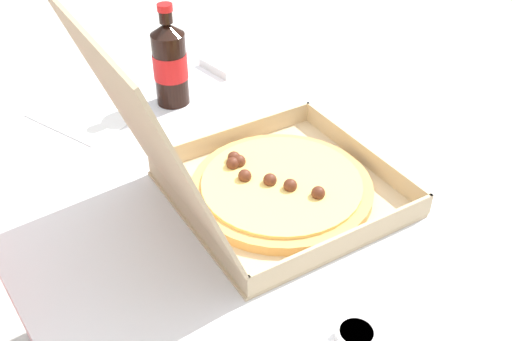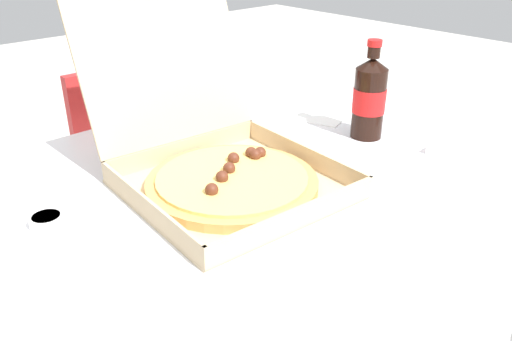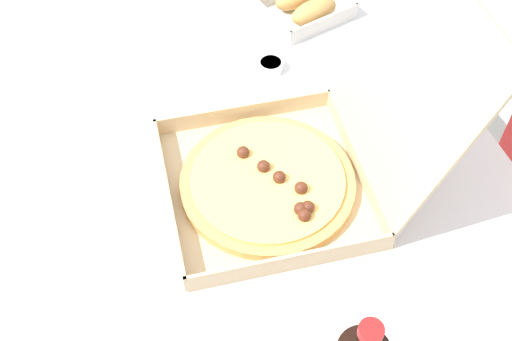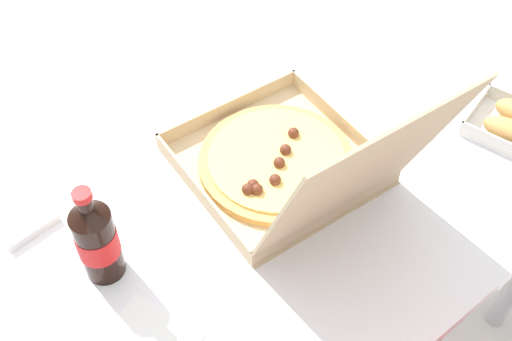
# 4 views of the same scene
# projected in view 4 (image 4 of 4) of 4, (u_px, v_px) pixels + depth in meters

# --- Properties ---
(ground_plane) EXTENTS (10.00, 10.00, 0.00)m
(ground_plane) POSITION_uv_depth(u_px,v_px,m) (264.00, 333.00, 1.88)
(ground_plane) COLOR beige
(dining_table) EXTENTS (1.26, 0.93, 0.73)m
(dining_table) POSITION_uv_depth(u_px,v_px,m) (266.00, 195.00, 1.38)
(dining_table) COLOR white
(dining_table) RESTS_ON ground_plane
(pizza_box_open) EXTENTS (0.39, 0.51, 0.38)m
(pizza_box_open) POSITION_uv_depth(u_px,v_px,m) (288.00, 163.00, 1.27)
(pizza_box_open) COLOR tan
(pizza_box_open) RESTS_ON dining_table
(cola_bottle) EXTENTS (0.07, 0.07, 0.22)m
(cola_bottle) POSITION_uv_depth(u_px,v_px,m) (97.00, 240.00, 1.10)
(cola_bottle) COLOR black
(cola_bottle) RESTS_ON dining_table
(napkin_pile) EXTENTS (0.12, 0.12, 0.02)m
(napkin_pile) POSITION_uv_depth(u_px,v_px,m) (21.00, 217.00, 1.24)
(napkin_pile) COLOR white
(napkin_pile) RESTS_ON dining_table
(dipping_sauce_cup) EXTENTS (0.06, 0.06, 0.02)m
(dipping_sauce_cup) POSITION_uv_depth(u_px,v_px,m) (418.00, 126.00, 1.40)
(dipping_sauce_cup) COLOR white
(dipping_sauce_cup) RESTS_ON dining_table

